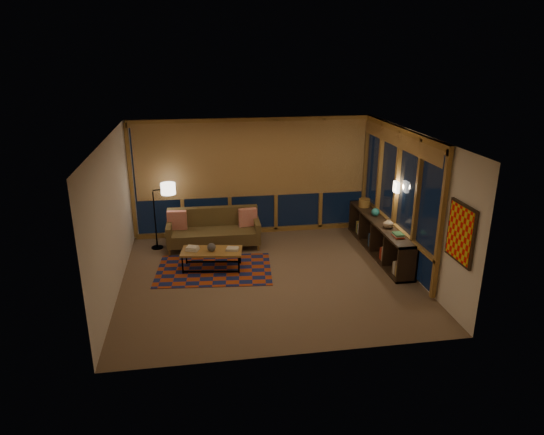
{
  "coord_description": "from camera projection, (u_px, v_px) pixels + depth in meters",
  "views": [
    {
      "loc": [
        -1.24,
        -8.26,
        4.14
      ],
      "look_at": [
        0.12,
        0.37,
        1.08
      ],
      "focal_mm": 32.0,
      "sensor_mm": 36.0,
      "label": 1
    }
  ],
  "objects": [
    {
      "name": "vase",
      "position": [
        389.0,
        223.0,
        9.7
      ],
      "size": [
        0.22,
        0.22,
        0.21
      ],
      "primitive_type": "imported",
      "rotation": [
        0.0,
        0.0,
        0.1
      ],
      "color": "tan",
      "rests_on": "bookshelf"
    },
    {
      "name": "book_stack_b",
      "position": [
        232.0,
        249.0,
        9.5
      ],
      "size": [
        0.31,
        0.27,
        0.05
      ],
      "primitive_type": null,
      "rotation": [
        0.0,
        0.0,
        -0.27
      ],
      "color": "beige",
      "rests_on": "coffee_table"
    },
    {
      "name": "walls",
      "position": [
        268.0,
        210.0,
        8.81
      ],
      "size": [
        5.51,
        5.01,
        2.7
      ],
      "color": "silver",
      "rests_on": "floor"
    },
    {
      "name": "book_stack_a",
      "position": [
        192.0,
        249.0,
        9.48
      ],
      "size": [
        0.28,
        0.26,
        0.07
      ],
      "primitive_type": null,
      "rotation": [
        0.0,
        0.0,
        -0.35
      ],
      "color": "beige",
      "rests_on": "coffee_table"
    },
    {
      "name": "wall_art",
      "position": [
        460.0,
        233.0,
        7.45
      ],
      "size": [
        0.06,
        0.74,
        0.94
      ],
      "primitive_type": null,
      "color": "#EE0C07",
      "rests_on": "walls"
    },
    {
      "name": "coffee_table",
      "position": [
        212.0,
        260.0,
        9.55
      ],
      "size": [
        1.25,
        0.71,
        0.39
      ],
      "primitive_type": null,
      "rotation": [
        0.0,
        0.0,
        -0.15
      ],
      "color": "#A57B3E",
      "rests_on": "floor"
    },
    {
      "name": "window_wall_right",
      "position": [
        395.0,
        195.0,
        9.76
      ],
      "size": [
        0.16,
        3.7,
        2.6
      ],
      "primitive_type": null,
      "color": "#A57B3E",
      "rests_on": "walls"
    },
    {
      "name": "teal_bowl",
      "position": [
        375.0,
        212.0,
        10.39
      ],
      "size": [
        0.2,
        0.2,
        0.17
      ],
      "primitive_type": "sphere",
      "rotation": [
        0.0,
        0.0,
        0.19
      ],
      "color": "#237475",
      "rests_on": "bookshelf"
    },
    {
      "name": "pillow_right",
      "position": [
        248.0,
        218.0,
        10.68
      ],
      "size": [
        0.41,
        0.18,
        0.4
      ],
      "primitive_type": null,
      "rotation": [
        0.0,
        0.0,
        0.12
      ],
      "color": "red",
      "rests_on": "sofa"
    },
    {
      "name": "shelf_book_stack",
      "position": [
        398.0,
        235.0,
        9.25
      ],
      "size": [
        0.21,
        0.27,
        0.07
      ],
      "primitive_type": null,
      "rotation": [
        0.0,
        0.0,
        -0.18
      ],
      "color": "beige",
      "rests_on": "bookshelf"
    },
    {
      "name": "ceiling",
      "position": [
        268.0,
        136.0,
        8.36
      ],
      "size": [
        5.5,
        5.0,
        0.01
      ],
      "primitive_type": "cube",
      "color": "#F0E3C4",
      "rests_on": "walls"
    },
    {
      "name": "pillow_left",
      "position": [
        177.0,
        220.0,
        10.5
      ],
      "size": [
        0.42,
        0.17,
        0.41
      ],
      "primitive_type": null,
      "rotation": [
        0.0,
        0.0,
        -0.08
      ],
      "color": "red",
      "rests_on": "sofa"
    },
    {
      "name": "basket",
      "position": [
        364.0,
        203.0,
        10.99
      ],
      "size": [
        0.26,
        0.26,
        0.19
      ],
      "primitive_type": "cylinder",
      "rotation": [
        0.0,
        0.0,
        0.04
      ],
      "color": "olive",
      "rests_on": "bookshelf"
    },
    {
      "name": "wall_sconce",
      "position": [
        396.0,
        187.0,
        9.54
      ],
      "size": [
        0.12,
        0.18,
        0.22
      ],
      "primitive_type": null,
      "color": "white",
      "rests_on": "walls"
    },
    {
      "name": "sofa",
      "position": [
        214.0,
        230.0,
        10.54
      ],
      "size": [
        2.0,
        0.84,
        0.81
      ],
      "primitive_type": null,
      "rotation": [
        0.0,
        0.0,
        -0.02
      ],
      "color": "brown",
      "rests_on": "floor"
    },
    {
      "name": "window_wall_back",
      "position": [
        253.0,
        177.0,
        11.07
      ],
      "size": [
        5.3,
        0.16,
        2.6
      ],
      "primitive_type": null,
      "color": "#A57B3E",
      "rests_on": "walls"
    },
    {
      "name": "floor_lamp",
      "position": [
        155.0,
        217.0,
        10.38
      ],
      "size": [
        0.55,
        0.44,
        1.44
      ],
      "primitive_type": null,
      "rotation": [
        0.0,
        0.0,
        0.3
      ],
      "color": "black",
      "rests_on": "floor"
    },
    {
      "name": "area_rug",
      "position": [
        214.0,
        270.0,
        9.56
      ],
      "size": [
        2.36,
        1.69,
        0.01
      ],
      "primitive_type": "cube",
      "rotation": [
        0.0,
        0.0,
        -0.09
      ],
      "color": "#9D3A13",
      "rests_on": "floor"
    },
    {
      "name": "ceramic_pot",
      "position": [
        211.0,
        247.0,
        9.43
      ],
      "size": [
        0.19,
        0.19,
        0.17
      ],
      "primitive_type": "sphere",
      "rotation": [
        0.0,
        0.0,
        0.14
      ],
      "color": "black",
      "rests_on": "coffee_table"
    },
    {
      "name": "bookshelf",
      "position": [
        379.0,
        237.0,
        10.25
      ],
      "size": [
        0.4,
        2.91,
        0.73
      ],
      "primitive_type": null,
      "color": "#362519",
      "rests_on": "floor"
    },
    {
      "name": "floor",
      "position": [
        269.0,
        277.0,
        9.25
      ],
      "size": [
        5.5,
        5.0,
        0.01
      ],
      "primitive_type": "cube",
      "color": "#7A634E",
      "rests_on": "ground"
    }
  ]
}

